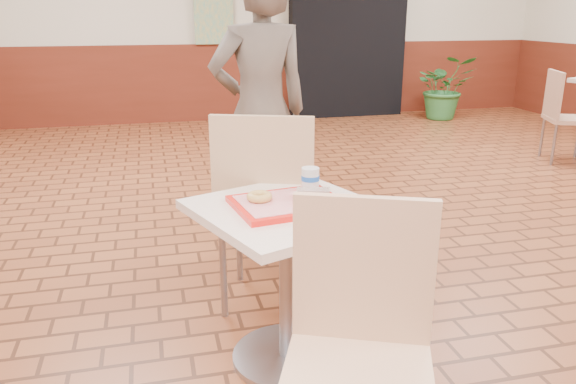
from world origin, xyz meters
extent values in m
cube|color=brown|center=(0.00, 0.00, 0.00)|extent=(8.00, 10.00, 0.01)
cube|color=beige|center=(0.00, 5.00, 1.50)|extent=(8.00, 0.01, 3.00)
cube|color=#561D10|center=(0.00, 4.98, 0.50)|extent=(8.00, 0.04, 1.00)
cube|color=black|center=(1.20, 4.88, 1.10)|extent=(1.60, 0.22, 2.20)
cube|color=beige|center=(-0.97, -0.59, 0.67)|extent=(0.66, 0.66, 0.04)
cylinder|color=gray|center=(-0.97, -0.59, 0.33)|extent=(0.07, 0.07, 0.66)
cylinder|color=gray|center=(-0.97, -0.59, 0.01)|extent=(0.47, 0.47, 0.03)
cube|color=#DCAC84|center=(-0.96, -1.35, 0.43)|extent=(0.55, 0.55, 0.04)
cube|color=#DCAC84|center=(-0.89, -1.17, 0.68)|extent=(0.40, 0.19, 0.46)
cube|color=tan|center=(-0.94, -0.05, 0.47)|extent=(0.59, 0.59, 0.04)
cube|color=tan|center=(-1.01, -0.25, 0.74)|extent=(0.44, 0.19, 0.50)
cylinder|color=gray|center=(-0.69, 0.06, 0.22)|extent=(0.03, 0.03, 0.45)
cylinder|color=gray|center=(-1.05, 0.20, 0.22)|extent=(0.03, 0.03, 0.45)
cylinder|color=gray|center=(-0.82, -0.30, 0.22)|extent=(0.03, 0.03, 0.45)
cylinder|color=gray|center=(-1.19, -0.17, 0.22)|extent=(0.03, 0.03, 0.45)
imported|color=brown|center=(-0.84, 0.66, 0.84)|extent=(0.67, 0.49, 1.69)
cube|color=red|center=(-0.97, -0.59, 0.70)|extent=(0.41, 0.32, 0.02)
cube|color=#E18585|center=(-0.97, -0.59, 0.72)|extent=(0.37, 0.28, 0.00)
torus|color=gold|center=(-1.08, -0.56, 0.73)|extent=(0.13, 0.13, 0.03)
ellipsoid|color=gold|center=(-0.88, -0.61, 0.74)|extent=(0.16, 0.11, 0.04)
cube|color=beige|center=(-0.88, -0.61, 0.76)|extent=(0.14, 0.09, 0.01)
ellipsoid|color=#BB8919|center=(-0.94, -0.59, 0.73)|extent=(0.04, 0.03, 0.02)
cylinder|color=silver|center=(-0.85, -0.48, 0.76)|extent=(0.07, 0.07, 0.09)
cylinder|color=blue|center=(-0.85, -0.48, 0.77)|extent=(0.07, 0.07, 0.02)
cube|color=tan|center=(2.46, 1.98, 0.41)|extent=(0.52, 0.52, 0.04)
cube|color=tan|center=(2.29, 2.04, 0.65)|extent=(0.16, 0.39, 0.44)
cylinder|color=gray|center=(2.24, 1.88, 0.20)|extent=(0.03, 0.03, 0.39)
cylinder|color=gray|center=(2.36, 2.20, 0.20)|extent=(0.03, 0.03, 0.39)
imported|color=#2C6E31|center=(2.41, 4.33, 0.43)|extent=(0.91, 0.83, 0.85)
camera|label=1|loc=(-1.47, -2.59, 1.42)|focal=35.00mm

